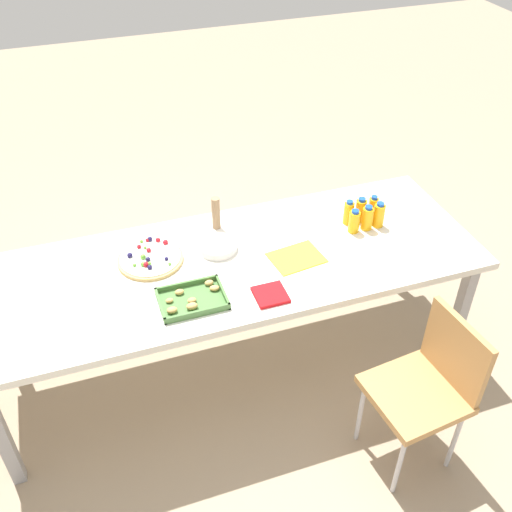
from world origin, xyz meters
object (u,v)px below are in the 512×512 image
Objects in this scene: juice_bottle_1 at (361,210)px; juice_bottle_4 at (367,218)px; juice_bottle_2 at (349,213)px; snack_tray at (192,299)px; chair_far_left at (429,382)px; fruit_pizza at (150,259)px; plate_stack at (218,247)px; cardboard_tube at (216,213)px; juice_bottle_3 at (379,215)px; napkin_stack at (270,295)px; paper_folder at (296,258)px; juice_bottle_0 at (373,208)px; party_table at (231,270)px; juice_bottle_5 at (354,222)px.

juice_bottle_4 is (-0.00, 0.08, -0.00)m from juice_bottle_1.
juice_bottle_2 is 1.02m from snack_tray.
chair_far_left is 2.51× the size of fruit_pizza.
plate_stack is at bearing 175.86° from fruit_pizza.
cardboard_tube is (0.69, -0.19, 0.03)m from juice_bottle_2.
napkin_stack is (0.75, 0.35, -0.06)m from juice_bottle_3.
snack_tray is at bearing 109.35° from fruit_pizza.
cardboard_tube is 0.72× the size of paper_folder.
juice_bottle_1 is at bearing -89.88° from juice_bottle_4.
juice_bottle_2 reaches higher than napkin_stack.
juice_bottle_2 is at bearing -7.32° from chair_far_left.
juice_bottle_2 is at bearing -47.77° from juice_bottle_4.
juice_bottle_0 is 1.00× the size of juice_bottle_2.
juice_bottle_4 is at bearing 90.12° from juice_bottle_1.
party_table is 0.80m from juice_bottle_1.
napkin_stack is at bearing 24.95° from juice_bottle_3.
juice_bottle_2 is at bearing -144.96° from napkin_stack.
chair_far_left is 5.84× the size of juice_bottle_0.
juice_bottle_2 is at bearing -152.66° from paper_folder.
chair_far_left is at bearing 84.60° from juice_bottle_1.
juice_bottle_2 is 0.97× the size of juice_bottle_3.
juice_bottle_0 is at bearing 179.71° from juice_bottle_2.
juice_bottle_1 is 0.97× the size of napkin_stack.
juice_bottle_2 is 0.73× the size of plate_stack.
juice_bottle_1 is 0.44× the size of fruit_pizza.
fruit_pizza is 0.38m from snack_tray.
snack_tray is 0.60m from cardboard_tube.
juice_bottle_1 is 0.80m from napkin_stack.
plate_stack is at bearing -5.42° from juice_bottle_4.
cardboard_tube is at bearing -14.21° from juice_bottle_1.
plate_stack is at bearing 0.11° from juice_bottle_0.
juice_bottle_4 is at bearing -153.02° from napkin_stack.
party_table is 1.10m from chair_far_left.
cardboard_tube is (0.76, -0.27, 0.03)m from juice_bottle_4.
juice_bottle_1 reaches higher than plate_stack.
juice_bottle_5 is at bearing -7.04° from chair_far_left.
juice_bottle_1 is 0.10m from juice_bottle_3.
paper_folder is (-0.58, -0.14, -0.01)m from snack_tray.
paper_folder is (-0.71, 0.22, -0.01)m from fruit_pizza.
party_table is at bearing 106.76° from plate_stack.
juice_bottle_5 is (0.08, 0.00, -0.00)m from juice_bottle_4.
paper_folder is (-0.32, 0.08, 0.06)m from party_table.
juice_bottle_1 is at bearing -156.71° from paper_folder.
fruit_pizza is (1.16, -0.10, -0.05)m from juice_bottle_4.
juice_bottle_5 is (0.01, 0.08, -0.00)m from juice_bottle_2.
juice_bottle_2 is (0.07, -0.00, -0.00)m from juice_bottle_1.
party_table is 0.33m from napkin_stack.
juice_bottle_0 is 0.95× the size of napkin_stack.
plate_stack is 1.31× the size of napkin_stack.
snack_tray is 1.57× the size of plate_stack.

